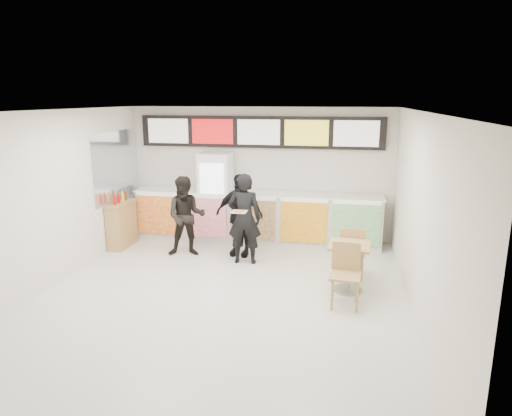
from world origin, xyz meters
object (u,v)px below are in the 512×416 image
(customer_main, at_px, (244,219))
(condiment_ledge, at_px, (122,224))
(service_counter, at_px, (256,217))
(cafe_table, at_px, (349,259))
(customer_left, at_px, (186,216))
(drinks_fridge, at_px, (216,197))
(customer_mid, at_px, (239,215))

(customer_main, distance_m, condiment_ledge, 2.92)
(customer_main, xyz_separation_m, condiment_ledge, (-2.85, 0.48, -0.39))
(service_counter, xyz_separation_m, cafe_table, (2.05, -2.40, 0.00))
(service_counter, relative_size, customer_left, 3.36)
(customer_main, distance_m, customer_left, 1.29)
(service_counter, xyz_separation_m, customer_left, (-1.23, -1.19, 0.26))
(customer_main, height_order, customer_left, customer_main)
(customer_main, height_order, condiment_ledge, customer_main)
(drinks_fridge, xyz_separation_m, customer_main, (0.97, -1.41, -0.10))
(customer_left, relative_size, condiment_ledge, 1.40)
(customer_left, bearing_deg, customer_main, -22.65)
(service_counter, distance_m, customer_mid, 1.02)
(drinks_fridge, bearing_deg, customer_mid, -52.03)
(service_counter, bearing_deg, customer_mid, -99.90)
(cafe_table, distance_m, condiment_ledge, 5.09)
(customer_left, bearing_deg, service_counter, 30.51)
(customer_mid, xyz_separation_m, condiment_ledge, (-2.65, 0.05, -0.35))
(cafe_table, xyz_separation_m, condiment_ledge, (-4.87, 1.48, -0.07))
(customer_mid, relative_size, cafe_table, 1.00)
(service_counter, height_order, drinks_fridge, drinks_fridge)
(service_counter, xyz_separation_m, customer_mid, (-0.17, -0.97, 0.28))
(customer_main, bearing_deg, cafe_table, 147.79)
(customer_mid, height_order, condiment_ledge, customer_mid)
(drinks_fridge, relative_size, condiment_ledge, 1.69)
(service_counter, xyz_separation_m, condiment_ledge, (-2.82, -0.92, -0.07))
(drinks_fridge, relative_size, cafe_table, 1.16)
(drinks_fridge, bearing_deg, cafe_table, -39.05)
(customer_main, relative_size, condiment_ledge, 1.52)
(customer_left, relative_size, cafe_table, 0.96)
(service_counter, relative_size, cafe_table, 3.24)
(customer_left, xyz_separation_m, customer_mid, (1.07, 0.22, 0.03))
(condiment_ledge, bearing_deg, cafe_table, -16.96)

